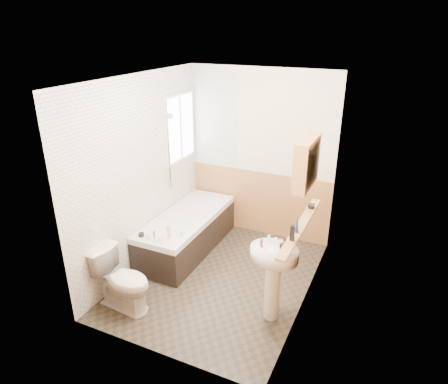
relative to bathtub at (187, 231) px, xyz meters
The scene contains 26 objects.
floor 0.91m from the bathtub, 32.48° to the right, with size 2.80×2.80×0.00m, color #2E2821.
ceiling 2.38m from the bathtub, 32.48° to the right, with size 2.80×2.80×0.00m, color white.
wall_back 1.54m from the bathtub, 52.32° to the left, with size 2.20×0.02×2.50m, color #F1E5C7.
wall_front 2.23m from the bathtub, 68.72° to the right, with size 2.20×0.02×2.50m, color #F1E5C7.
wall_left 1.14m from the bathtub, 129.27° to the right, with size 0.02×2.80×2.50m, color #F1E5C7.
wall_right 2.13m from the bathtub, 14.17° to the right, with size 0.02×2.80×2.50m, color #F1E5C7.
wainscot_right 1.89m from the bathtub, 14.34° to the right, with size 0.01×2.80×1.00m, color #BF824E.
wainscot_front 2.00m from the bathtub, 68.49° to the right, with size 2.20×0.01×1.00m, color #BF824E.
wainscot_back 1.20m from the bathtub, 51.67° to the left, with size 2.20×0.01×1.00m, color #BF824E.
tile_cladding_left 1.13m from the bathtub, 127.61° to the right, with size 0.01×2.80×2.50m, color white.
tile_return_back 1.73m from the bathtub, 89.69° to the left, with size 0.75×0.01×1.50m, color white.
window 1.49m from the bathtub, 124.44° to the left, with size 0.03×0.79×0.99m.
bathtub is the anchor object (origin of this frame).
shower_riser 1.34m from the bathtub, 155.92° to the left, with size 0.11×0.08×1.26m.
toilet 1.42m from the bathtub, 91.21° to the right, with size 0.40×0.72×0.71m, color white.
sink 1.83m from the bathtub, 29.26° to the right, with size 0.52×0.42×1.00m.
pine_shelf 2.04m from the bathtub, 19.84° to the right, with size 0.10×1.46×0.03m, color #BF824E.
medicine_cabinet 2.32m from the bathtub, 16.36° to the right, with size 0.15×0.57×0.52m.
foam_can 2.21m from the bathtub, 29.14° to the right, with size 0.05×0.05×0.16m, color black.
green_bottle 2.14m from the bathtub, 24.61° to the right, with size 0.04×0.04×0.20m, color navy.
black_jar 1.96m from the bathtub, ahead, with size 0.08×0.08×0.05m, color black.
soap_bottle 2.04m from the bathtub, 29.01° to the right, with size 0.07×0.16×0.07m, color black.
clear_bottle 1.82m from the bathtub, 32.50° to the right, with size 0.03×0.03×0.09m, color purple.
blue_gel 0.76m from the bathtub, 78.85° to the right, with size 0.05×0.03×0.19m, color silver.
cream_jar 0.84m from the bathtub, 105.76° to the right, with size 0.07×0.07×0.05m, color black.
orange_bottle 0.70m from the bathtub, 65.67° to the right, with size 0.03×0.03×0.08m, color silver.
Camera 1 is at (1.86, -3.88, 3.04)m, focal length 32.00 mm.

